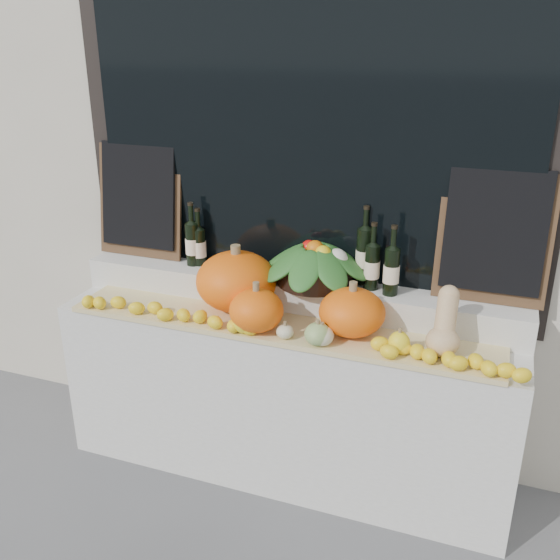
% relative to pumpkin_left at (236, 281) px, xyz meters
% --- Properties ---
extents(storefront_facade, '(7.00, 0.94, 4.50)m').
position_rel_pumpkin_left_xyz_m(storefront_facade, '(0.26, 0.73, 1.19)').
color(storefront_facade, beige).
rests_on(storefront_facade, ground).
extents(display_sill, '(2.30, 0.55, 0.88)m').
position_rel_pumpkin_left_xyz_m(display_sill, '(0.26, 0.01, -0.61)').
color(display_sill, silver).
rests_on(display_sill, ground).
extents(rear_tier, '(2.30, 0.25, 0.16)m').
position_rel_pumpkin_left_xyz_m(rear_tier, '(0.26, 0.16, -0.09)').
color(rear_tier, silver).
rests_on(rear_tier, display_sill).
extents(straw_bedding, '(2.10, 0.32, 0.02)m').
position_rel_pumpkin_left_xyz_m(straw_bedding, '(0.26, -0.12, -0.16)').
color(straw_bedding, tan).
rests_on(straw_bedding, display_sill).
extents(pumpkin_left, '(0.52, 0.52, 0.30)m').
position_rel_pumpkin_left_xyz_m(pumpkin_left, '(0.00, 0.00, 0.00)').
color(pumpkin_left, orange).
rests_on(pumpkin_left, straw_bedding).
extents(pumpkin_right, '(0.37, 0.37, 0.22)m').
position_rel_pumpkin_left_xyz_m(pumpkin_right, '(0.61, -0.08, -0.04)').
color(pumpkin_right, orange).
rests_on(pumpkin_right, straw_bedding).
extents(pumpkin_center, '(0.31, 0.31, 0.20)m').
position_rel_pumpkin_left_xyz_m(pumpkin_center, '(0.18, -0.19, -0.05)').
color(pumpkin_center, orange).
rests_on(pumpkin_center, straw_bedding).
extents(butternut_squash, '(0.15, 0.21, 0.29)m').
position_rel_pumpkin_left_xyz_m(butternut_squash, '(1.03, -0.12, -0.03)').
color(butternut_squash, tan).
rests_on(butternut_squash, straw_bedding).
extents(decorative_gourds, '(0.81, 0.16, 0.14)m').
position_rel_pumpkin_left_xyz_m(decorative_gourds, '(0.42, -0.23, -0.10)').
color(decorative_gourds, '#2E6C20').
rests_on(decorative_gourds, straw_bedding).
extents(lemon_heap, '(2.20, 0.16, 0.06)m').
position_rel_pumpkin_left_xyz_m(lemon_heap, '(0.26, -0.23, -0.12)').
color(lemon_heap, yellow).
rests_on(lemon_heap, straw_bedding).
extents(produce_bowl, '(0.56, 0.56, 0.23)m').
position_rel_pumpkin_left_xyz_m(produce_bowl, '(0.36, 0.14, 0.10)').
color(produce_bowl, black).
rests_on(produce_bowl, rear_tier).
extents(wine_bottle_far_left, '(0.08, 0.08, 0.34)m').
position_rel_pumpkin_left_xyz_m(wine_bottle_far_left, '(-0.32, 0.17, 0.11)').
color(wine_bottle_far_left, black).
rests_on(wine_bottle_far_left, rear_tier).
extents(wine_bottle_near_left, '(0.08, 0.08, 0.31)m').
position_rel_pumpkin_left_xyz_m(wine_bottle_near_left, '(-0.30, 0.18, 0.09)').
color(wine_bottle_near_left, black).
rests_on(wine_bottle_near_left, rear_tier).
extents(wine_bottle_tall, '(0.08, 0.08, 0.39)m').
position_rel_pumpkin_left_xyz_m(wine_bottle_tall, '(0.59, 0.23, 0.13)').
color(wine_bottle_tall, black).
rests_on(wine_bottle_tall, rear_tier).
extents(wine_bottle_near_right, '(0.08, 0.08, 0.33)m').
position_rel_pumpkin_left_xyz_m(wine_bottle_near_right, '(0.64, 0.17, 0.10)').
color(wine_bottle_near_right, black).
rests_on(wine_bottle_near_right, rear_tier).
extents(wine_bottle_far_right, '(0.08, 0.08, 0.34)m').
position_rel_pumpkin_left_xyz_m(wine_bottle_far_right, '(0.74, 0.13, 0.11)').
color(wine_bottle_far_right, black).
rests_on(wine_bottle_far_right, rear_tier).
extents(chalkboard_left, '(0.50, 0.12, 0.62)m').
position_rel_pumpkin_left_xyz_m(chalkboard_left, '(-0.66, 0.22, 0.31)').
color(chalkboard_left, '#4C331E').
rests_on(chalkboard_left, rear_tier).
extents(chalkboard_right, '(0.50, 0.12, 0.62)m').
position_rel_pumpkin_left_xyz_m(chalkboard_right, '(1.18, 0.22, 0.31)').
color(chalkboard_right, '#4C331E').
rests_on(chalkboard_right, rear_tier).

